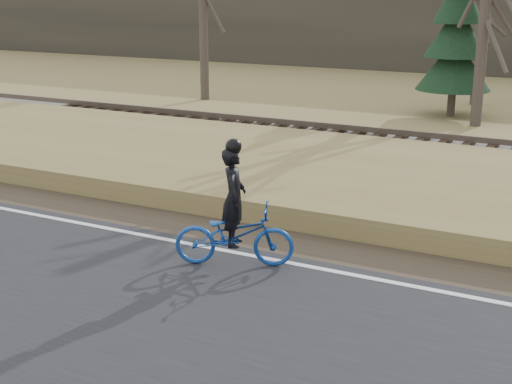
% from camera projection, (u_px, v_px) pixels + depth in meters
% --- Properties ---
extents(cyclist, '(2.04, 1.38, 2.11)m').
position_uv_depth(cyclist, '(234.00, 226.00, 11.49)').
color(cyclist, navy).
rests_on(cyclist, road).
extents(bare_tree_left, '(0.36, 0.36, 6.83)m').
position_uv_depth(bare_tree_left, '(482.00, 14.00, 26.80)').
color(bare_tree_left, '#483C34').
rests_on(bare_tree_left, ground).
extents(bare_tree_near_left, '(0.36, 0.36, 7.39)m').
position_uv_depth(bare_tree_near_left, '(485.00, 11.00, 22.51)').
color(bare_tree_near_left, '#483C34').
rests_on(bare_tree_near_left, ground).
extents(conifer, '(2.60, 2.60, 6.18)m').
position_uv_depth(conifer, '(457.00, 32.00, 24.52)').
color(conifer, '#483C34').
rests_on(conifer, ground).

